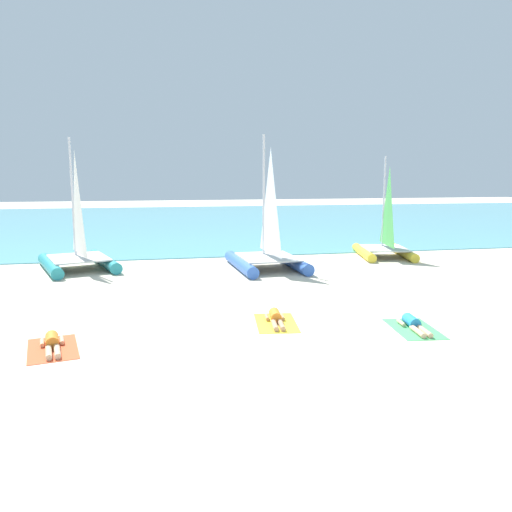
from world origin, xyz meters
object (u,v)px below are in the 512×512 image
Objects in this scene: sailboat_yellow at (385,242)px; towel_right at (414,329)px; towel_left at (53,349)px; sunbather_left at (52,343)px; sunbather_right at (413,324)px; sailboat_teal at (78,250)px; sunbather_middle at (276,318)px; towel_middle at (276,323)px; sailboat_blue at (267,249)px.

towel_right is at bearing -100.42° from sailboat_yellow.
sunbather_left is (-0.01, 0.07, 0.13)m from towel_left.
sailboat_yellow is at bearing 74.42° from sunbather_right.
sunbather_right is at bearing -100.50° from sailboat_yellow.
sailboat_teal is 10.49m from towel_left.
sailboat_yellow reaches higher than sunbather_middle.
sailboat_teal reaches higher than sailboat_yellow.
sunbather_left is at bearing 177.73° from towel_right.
towel_middle is at bearing -117.31° from sailboat_yellow.
towel_middle is at bearing -104.30° from sailboat_blue.
sailboat_teal is 11.43m from sunbather_middle.
sailboat_teal is 14.45m from sailboat_yellow.
towel_right is (9.15, -0.36, -0.13)m from sunbather_left.
towel_right is (3.46, -1.33, -0.13)m from sunbather_middle.
towel_left is (-13.64, -10.84, -0.74)m from sailboat_yellow.
sailboat_teal is 3.60× the size of sunbather_middle.
towel_left is 1.22× the size of sunbather_left.
sailboat_teal is 3.60× the size of sunbather_right.
towel_left is 5.77m from sunbather_middle.
sailboat_yellow is 11.97m from sunbather_right.
towel_left is (0.81, -10.42, -0.84)m from sailboat_teal.
sunbather_left is 9.16m from sunbather_right.
sunbather_right is (3.47, -1.27, 0.00)m from sunbather_middle.
towel_right is 1.21× the size of sunbather_right.
sailboat_teal reaches higher than sunbather_middle.
sailboat_yellow is 2.62× the size of towel_right.
sailboat_teal reaches higher than towel_middle.
towel_middle is at bearing -2.54° from sunbather_left.
sunbather_right is at bearing -13.44° from sunbather_left.
sailboat_teal is (-8.02, 1.51, -0.02)m from sailboat_blue.
sailboat_teal is 1.14× the size of sailboat_yellow.
towel_left is at bearing -132.22° from sailboat_blue.
sailboat_yellow is at bearing 58.05° from sunbather_middle.
sunbather_left is 5.75m from towel_middle.
towel_left is 9.14m from sunbather_right.
sailboat_yellow reaches higher than sunbather_right.
towel_middle is at bearing 9.70° from towel_left.
sailboat_blue reaches higher than towel_middle.
sailboat_teal is at bearing -166.72° from sailboat_yellow.
sunbather_right is at bearing -64.75° from sailboat_teal.
towel_right is at bearing -13.92° from sunbather_middle.
sunbather_right reaches higher than towel_middle.
sunbather_right reaches higher than towel_right.
sailboat_teal is at bearing 131.74° from sunbather_middle.
sailboat_yellow is at bearing 51.07° from towel_middle.
sunbather_left is at bearing -103.40° from sailboat_teal.
sunbather_middle reaches higher than towel_right.
sailboat_teal reaches higher than sunbather_left.
sunbather_left reaches higher than towel_middle.
sunbather_middle is at bearing 158.94° from towel_right.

